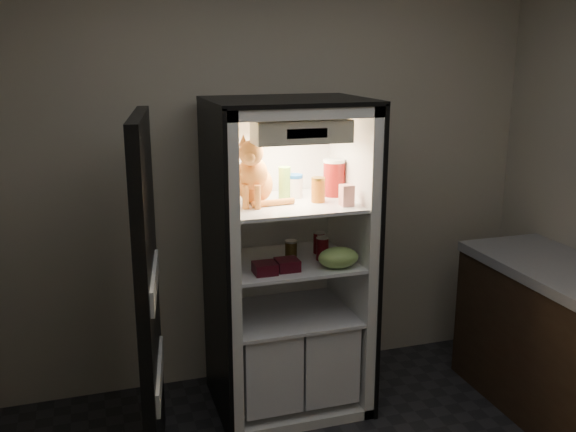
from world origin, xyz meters
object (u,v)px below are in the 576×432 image
object	(u,v)px
pepper_jar	(334,178)
mayo_tub	(294,186)
parmesan_shaker	(285,183)
salsa_jar	(318,190)
cream_carton	(347,195)
soda_can_a	(319,243)
condiment_jar	(291,248)
grape_bag	(338,258)
tabby_cat	(254,177)
soda_can_b	(322,244)
soda_can_c	(322,249)
refrigerator	(286,280)
berry_box_right	(287,265)
berry_box_left	(265,268)

from	to	relation	value
pepper_jar	mayo_tub	bearing A→B (deg)	173.27
parmesan_shaker	salsa_jar	xyz separation A→B (m)	(0.16, -0.15, -0.02)
salsa_jar	cream_carton	size ratio (longest dim) A/B	1.21
parmesan_shaker	soda_can_a	bearing A→B (deg)	-6.12
condiment_jar	grape_bag	size ratio (longest dim) A/B	0.42
parmesan_shaker	salsa_jar	size ratio (longest dim) A/B	1.31
grape_bag	tabby_cat	bearing A→B (deg)	152.69
salsa_jar	soda_can_b	distance (m)	0.38
pepper_jar	soda_can_c	xyz separation A→B (m)	(-0.12, -0.13, -0.39)
parmesan_shaker	cream_carton	world-z (taller)	parmesan_shaker
refrigerator	salsa_jar	distance (m)	0.60
condiment_jar	grape_bag	world-z (taller)	grape_bag
grape_bag	salsa_jar	bearing A→B (deg)	112.81
berry_box_right	refrigerator	bearing A→B (deg)	73.89
refrigerator	mayo_tub	size ratio (longest dim) A/B	13.66
soda_can_b	soda_can_c	world-z (taller)	soda_can_c
salsa_jar	berry_box_left	distance (m)	0.55
soda_can_a	soda_can_b	size ratio (longest dim) A/B	1.07
salsa_jar	berry_box_right	distance (m)	0.46
parmesan_shaker	berry_box_left	bearing A→B (deg)	-125.81
tabby_cat	parmesan_shaker	distance (m)	0.23
salsa_jar	berry_box_left	xyz separation A→B (m)	(-0.36, -0.13, -0.39)
pepper_jar	soda_can_b	bearing A→B (deg)	-162.53
cream_carton	soda_can_b	size ratio (longest dim) A/B	0.98
parmesan_shaker	berry_box_right	xyz separation A→B (m)	(-0.07, -0.26, -0.41)
salsa_jar	cream_carton	world-z (taller)	salsa_jar
tabby_cat	parmesan_shaker	size ratio (longest dim) A/B	2.20
cream_carton	pepper_jar	bearing A→B (deg)	84.68
condiment_jar	mayo_tub	bearing A→B (deg)	51.37
mayo_tub	soda_can_b	bearing A→B (deg)	-18.50
condiment_jar	berry_box_left	world-z (taller)	condiment_jar
refrigerator	berry_box_left	xyz separation A→B (m)	(-0.20, -0.25, 0.18)
cream_carton	berry_box_right	xyz separation A→B (m)	(-0.34, 0.02, -0.38)
salsa_jar	soda_can_c	xyz separation A→B (m)	(0.03, -0.01, -0.35)
cream_carton	soda_can_a	size ratio (longest dim) A/B	0.91
cream_carton	soda_can_b	xyz separation A→B (m)	(-0.06, 0.23, -0.35)
berry_box_right	grape_bag	bearing A→B (deg)	-9.03
refrigerator	grape_bag	bearing A→B (deg)	-50.69
tabby_cat	refrigerator	bearing A→B (deg)	33.64
refrigerator	grape_bag	xyz separation A→B (m)	(0.22, -0.27, 0.21)
condiment_jar	grape_bag	bearing A→B (deg)	-54.30
tabby_cat	salsa_jar	bearing A→B (deg)	10.24
refrigerator	mayo_tub	xyz separation A→B (m)	(0.06, 0.04, 0.57)
cream_carton	soda_can_a	distance (m)	0.43
soda_can_b	berry_box_right	size ratio (longest dim) A/B	0.97
cream_carton	berry_box_right	distance (m)	0.51
soda_can_c	cream_carton	bearing A→B (deg)	-53.48
refrigerator	tabby_cat	size ratio (longest dim) A/B	4.56
salsa_jar	soda_can_c	size ratio (longest dim) A/B	1.05
cream_carton	parmesan_shaker	bearing A→B (deg)	135.12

